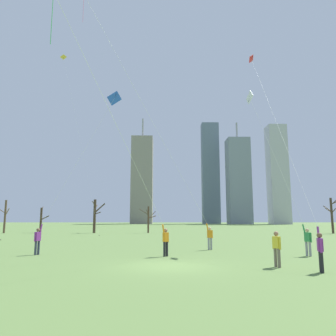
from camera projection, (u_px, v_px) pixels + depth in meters
The scene contains 17 objects.
ground_plane at pixel (170, 266), 15.34m from camera, with size 400.00×400.00×0.00m, color #5B7A3D.
kite_flyer_far_back_red at pixel (307, 211), 15.14m from camera, with size 1.60×13.74×16.65m.
kite_flyer_midfield_right_green at pixel (151, 207), 17.67m from camera, with size 4.69×10.34×10.86m.
kite_flyer_foreground_left_pink at pixel (186, 191), 22.84m from camera, with size 9.40×5.58×17.04m.
kite_flyer_midfield_left_blue at pixel (55, 207), 21.37m from camera, with size 4.47×5.44×12.59m.
kite_flyer_foreground_right_white at pixel (295, 208), 20.52m from camera, with size 2.25×5.21×12.19m.
bystander_strolling_midfield at pixel (277, 247), 14.99m from camera, with size 0.33×0.47×1.62m.
distant_kite_high_overhead_yellow at pixel (67, 75), 45.47m from camera, with size 6.16×1.43×25.20m.
bare_tree_rightmost at pixel (5, 216), 51.04m from camera, with size 2.56×3.24×5.15m.
bare_tree_far_right_edge at pixel (332, 214), 50.08m from camera, with size 1.86×2.87×5.43m.
bare_tree_left_of_center at pixel (95, 214), 51.94m from camera, with size 2.20×3.09×5.28m.
bare_tree_right_of_center at pixel (41, 219), 52.96m from camera, with size 2.05×3.29×4.27m.
bare_tree_center at pixel (148, 219), 52.44m from camera, with size 2.61×2.34×4.21m.
skyline_squat_block at pixel (142, 180), 153.50m from camera, with size 9.90×11.00×50.39m.
skyline_short_annex at pixel (238, 181), 144.35m from camera, with size 9.70×9.34×45.62m.
skyline_slender_spire at pixel (278, 174), 139.74m from camera, with size 7.82×7.08×42.58m.
skyline_mid_tower_left at pixel (210, 173), 155.06m from camera, with size 8.03×6.02×48.01m.
Camera 1 is at (-0.27, -15.87, 2.18)m, focal length 34.82 mm.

